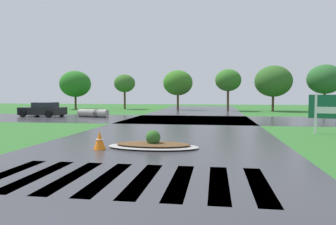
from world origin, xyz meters
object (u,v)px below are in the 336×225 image
object	(u,v)px
median_island	(153,144)
car_white_sedan	(43,110)
drainage_pipe_stack	(93,113)
traffic_cone	(100,140)

from	to	relation	value
median_island	car_white_sedan	distance (m)	20.00
drainage_pipe_stack	car_white_sedan	bearing A→B (deg)	-179.79
car_white_sedan	drainage_pipe_stack	xyz separation A→B (m)	(4.83, 0.02, -0.26)
drainage_pipe_stack	traffic_cone	bearing A→B (deg)	-66.87
car_white_sedan	traffic_cone	xyz separation A→B (m)	(11.46, -15.50, -0.28)
car_white_sedan	drainage_pipe_stack	distance (m)	4.84
drainage_pipe_stack	traffic_cone	xyz separation A→B (m)	(6.63, -15.52, -0.02)
median_island	traffic_cone	distance (m)	2.00
median_island	car_white_sedan	world-z (taller)	car_white_sedan
car_white_sedan	median_island	bearing A→B (deg)	138.34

